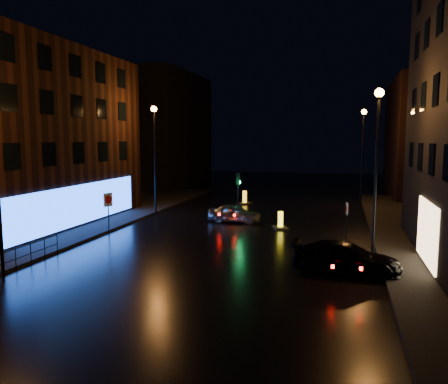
{
  "coord_description": "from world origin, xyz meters",
  "views": [
    {
      "loc": [
        6.12,
        -17.09,
        5.9
      ],
      "look_at": [
        -0.51,
        7.43,
        2.8
      ],
      "focal_mm": 35.0,
      "sensor_mm": 36.0,
      "label": 1
    }
  ],
  "objects_px": {
    "traffic_signal": "(238,212)",
    "road_sign_right": "(347,212)",
    "road_sign_left": "(108,203)",
    "silver_hatchback": "(235,213)",
    "bollard_near": "(280,225)",
    "bollard_far": "(245,201)",
    "dark_sedan": "(346,258)"
  },
  "relations": [
    {
      "from": "dark_sedan",
      "to": "road_sign_left",
      "type": "distance_m",
      "value": 15.11
    },
    {
      "from": "silver_hatchback",
      "to": "bollard_far",
      "type": "distance_m",
      "value": 8.87
    },
    {
      "from": "bollard_far",
      "to": "road_sign_left",
      "type": "relative_size",
      "value": 0.64
    },
    {
      "from": "road_sign_left",
      "to": "silver_hatchback",
      "type": "bearing_deg",
      "value": 64.37
    },
    {
      "from": "dark_sedan",
      "to": "bollard_far",
      "type": "bearing_deg",
      "value": 27.56
    },
    {
      "from": "dark_sedan",
      "to": "road_sign_right",
      "type": "height_order",
      "value": "road_sign_right"
    },
    {
      "from": "silver_hatchback",
      "to": "road_sign_right",
      "type": "xyz_separation_m",
      "value": [
        7.63,
        -3.28,
        0.98
      ]
    },
    {
      "from": "traffic_signal",
      "to": "bollard_far",
      "type": "bearing_deg",
      "value": 98.69
    },
    {
      "from": "dark_sedan",
      "to": "bollard_far",
      "type": "relative_size",
      "value": 2.91
    },
    {
      "from": "bollard_near",
      "to": "bollard_far",
      "type": "height_order",
      "value": "bollard_far"
    },
    {
      "from": "silver_hatchback",
      "to": "bollard_far",
      "type": "height_order",
      "value": "silver_hatchback"
    },
    {
      "from": "traffic_signal",
      "to": "silver_hatchback",
      "type": "bearing_deg",
      "value": -87.04
    },
    {
      "from": "silver_hatchback",
      "to": "bollard_near",
      "type": "relative_size",
      "value": 2.46
    },
    {
      "from": "traffic_signal",
      "to": "dark_sedan",
      "type": "height_order",
      "value": "traffic_signal"
    },
    {
      "from": "road_sign_right",
      "to": "bollard_near",
      "type": "bearing_deg",
      "value": -33.1
    },
    {
      "from": "road_sign_left",
      "to": "road_sign_right",
      "type": "xyz_separation_m",
      "value": [
        14.39,
        2.39,
        -0.29
      ]
    },
    {
      "from": "road_sign_left",
      "to": "road_sign_right",
      "type": "height_order",
      "value": "road_sign_left"
    },
    {
      "from": "bollard_near",
      "to": "road_sign_left",
      "type": "bearing_deg",
      "value": -177.73
    },
    {
      "from": "bollard_far",
      "to": "road_sign_right",
      "type": "distance_m",
      "value": 15.01
    },
    {
      "from": "traffic_signal",
      "to": "silver_hatchback",
      "type": "xyz_separation_m",
      "value": [
        0.07,
        -1.31,
        0.14
      ]
    },
    {
      "from": "bollard_far",
      "to": "road_sign_right",
      "type": "height_order",
      "value": "road_sign_right"
    },
    {
      "from": "bollard_far",
      "to": "road_sign_left",
      "type": "bearing_deg",
      "value": -88.24
    },
    {
      "from": "bollard_near",
      "to": "dark_sedan",
      "type": "bearing_deg",
      "value": -85.51
    },
    {
      "from": "silver_hatchback",
      "to": "bollard_near",
      "type": "height_order",
      "value": "silver_hatchback"
    },
    {
      "from": "silver_hatchback",
      "to": "bollard_near",
      "type": "xyz_separation_m",
      "value": [
        3.46,
        -1.4,
        -0.39
      ]
    },
    {
      "from": "traffic_signal",
      "to": "road_sign_right",
      "type": "height_order",
      "value": "traffic_signal"
    },
    {
      "from": "road_sign_left",
      "to": "traffic_signal",
      "type": "bearing_deg",
      "value": 70.59
    },
    {
      "from": "dark_sedan",
      "to": "road_sign_left",
      "type": "height_order",
      "value": "road_sign_left"
    },
    {
      "from": "dark_sedan",
      "to": "bollard_near",
      "type": "distance_m",
      "value": 9.79
    },
    {
      "from": "traffic_signal",
      "to": "road_sign_right",
      "type": "bearing_deg",
      "value": -30.8
    },
    {
      "from": "road_sign_right",
      "to": "silver_hatchback",
      "type": "bearing_deg",
      "value": -32.18
    },
    {
      "from": "silver_hatchback",
      "to": "bollard_near",
      "type": "bearing_deg",
      "value": -110.58
    }
  ]
}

